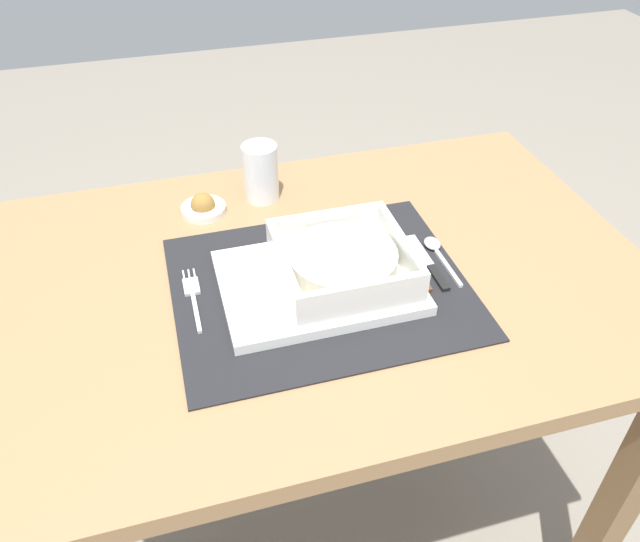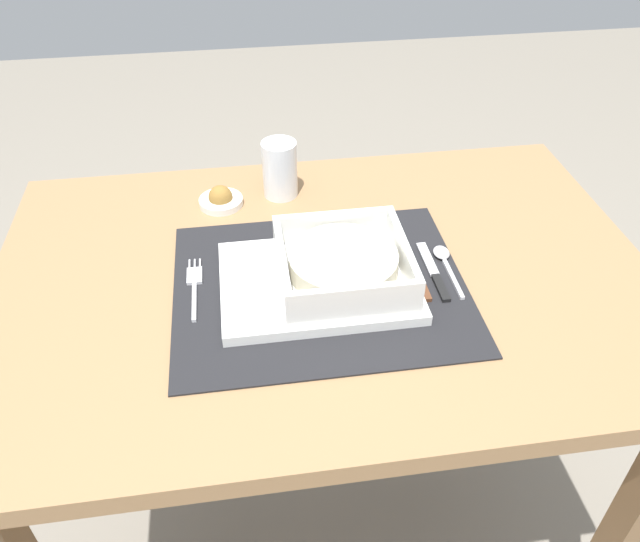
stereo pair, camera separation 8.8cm
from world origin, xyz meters
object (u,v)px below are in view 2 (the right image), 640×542
at_px(drinking_glass, 280,172).
at_px(dining_table, 324,326).
at_px(porridge_bowl, 343,265).
at_px(butter_knife, 435,274).
at_px(condiment_saucer, 221,199).
at_px(spoon, 444,258).
at_px(bread_knife, 417,273).
at_px(fork, 194,283).

bearing_deg(drinking_glass, dining_table, -79.11).
distance_m(porridge_bowl, butter_knife, 0.14).
xyz_separation_m(dining_table, porridge_bowl, (0.02, -0.04, 0.15)).
xyz_separation_m(drinking_glass, condiment_saucer, (-0.10, -0.02, -0.03)).
xyz_separation_m(dining_table, spoon, (0.18, -0.00, 0.12)).
bearing_deg(drinking_glass, spoon, -45.44).
distance_m(porridge_bowl, bread_knife, 0.12).
distance_m(fork, spoon, 0.37).
height_order(fork, bread_knife, bread_knife).
xyz_separation_m(bread_knife, condiment_saucer, (-0.28, 0.23, 0.00)).
relative_size(bread_knife, condiment_saucer, 1.88).
xyz_separation_m(porridge_bowl, spoon, (0.16, 0.04, -0.03)).
bearing_deg(condiment_saucer, bread_knife, -40.21).
bearing_deg(spoon, dining_table, 174.72).
bearing_deg(dining_table, spoon, -1.15).
relative_size(fork, condiment_saucer, 1.82).
height_order(dining_table, butter_knife, butter_knife).
height_order(spoon, bread_knife, spoon).
bearing_deg(butter_knife, porridge_bowl, 179.32).
relative_size(fork, drinking_glass, 1.36).
xyz_separation_m(spoon, butter_knife, (-0.02, -0.03, -0.00)).
bearing_deg(porridge_bowl, drinking_glass, 103.50).
xyz_separation_m(fork, butter_knife, (0.35, -0.03, 0.00)).
bearing_deg(spoon, fork, 176.15).
bearing_deg(porridge_bowl, bread_knife, 4.25).
height_order(porridge_bowl, butter_knife, porridge_bowl).
bearing_deg(drinking_glass, butter_knife, -52.41).
relative_size(dining_table, fork, 7.25).
height_order(fork, drinking_glass, drinking_glass).
xyz_separation_m(butter_knife, condiment_saucer, (-0.30, 0.24, 0.00)).
bearing_deg(fork, condiment_saucer, 76.92).
xyz_separation_m(bread_knife, drinking_glass, (-0.17, 0.25, 0.04)).
distance_m(dining_table, porridge_bowl, 0.16).
relative_size(spoon, bread_knife, 0.85).
distance_m(porridge_bowl, condiment_saucer, 0.30).
height_order(butter_knife, bread_knife, same).
distance_m(dining_table, spoon, 0.22).
distance_m(bread_knife, condiment_saucer, 0.36).
distance_m(spoon, condiment_saucer, 0.39).
bearing_deg(fork, spoon, -1.19).
relative_size(dining_table, condiment_saucer, 13.21).
relative_size(fork, butter_knife, 0.99).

